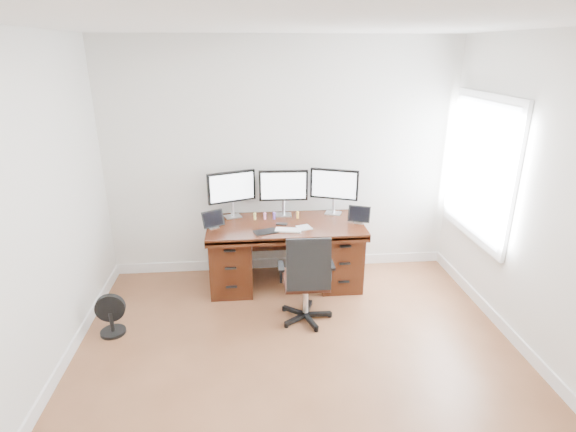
{
  "coord_description": "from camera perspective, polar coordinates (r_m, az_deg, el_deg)",
  "views": [
    {
      "loc": [
        -0.39,
        -2.76,
        2.54
      ],
      "look_at": [
        0.0,
        1.5,
        0.95
      ],
      "focal_mm": 28.0,
      "sensor_mm": 36.0,
      "label": 1
    }
  ],
  "objects": [
    {
      "name": "ground",
      "position": [
        3.78,
        2.23,
        -21.96
      ],
      "size": [
        4.5,
        4.5,
        0.0
      ],
      "primitive_type": "plane",
      "color": "brown",
      "rests_on": "ground"
    },
    {
      "name": "back_wall",
      "position": [
        5.17,
        -0.76,
        7.06
      ],
      "size": [
        4.0,
        0.1,
        2.7
      ],
      "primitive_type": "cube",
      "color": "white",
      "rests_on": "ground"
    },
    {
      "name": "right_wall",
      "position": [
        3.92,
        32.7,
        -0.62
      ],
      "size": [
        0.1,
        4.5,
        2.7
      ],
      "color": "white",
      "rests_on": "ground"
    },
    {
      "name": "desk",
      "position": [
        5.08,
        -0.34,
        -4.5
      ],
      "size": [
        1.7,
        0.8,
        0.75
      ],
      "color": "#38160B",
      "rests_on": "ground"
    },
    {
      "name": "office_chair",
      "position": [
        4.44,
        2.33,
        -9.77
      ],
      "size": [
        0.54,
        0.51,
        0.94
      ],
      "rotation": [
        0.0,
        0.0,
        -0.01
      ],
      "color": "black",
      "rests_on": "ground"
    },
    {
      "name": "floor_fan",
      "position": [
        4.63,
        -21.6,
        -11.67
      ],
      "size": [
        0.28,
        0.24,
        0.4
      ],
      "rotation": [
        0.0,
        0.0,
        0.09
      ],
      "color": "black",
      "rests_on": "ground"
    },
    {
      "name": "monitor_left",
      "position": [
        5.05,
        -7.17,
        3.48
      ],
      "size": [
        0.53,
        0.22,
        0.53
      ],
      "rotation": [
        0.0,
        0.0,
        0.35
      ],
      "color": "silver",
      "rests_on": "desk"
    },
    {
      "name": "monitor_center",
      "position": [
        5.06,
        -0.59,
        3.68
      ],
      "size": [
        0.55,
        0.14,
        0.53
      ],
      "rotation": [
        0.0,
        0.0,
        -0.03
      ],
      "color": "silver",
      "rests_on": "desk"
    },
    {
      "name": "monitor_right",
      "position": [
        5.14,
        5.88,
        3.83
      ],
      "size": [
        0.53,
        0.23,
        0.53
      ],
      "rotation": [
        0.0,
        0.0,
        -0.37
      ],
      "color": "silver",
      "rests_on": "desk"
    },
    {
      "name": "tablet_left",
      "position": [
        4.84,
        -9.49,
        -0.54
      ],
      "size": [
        0.24,
        0.17,
        0.19
      ],
      "rotation": [
        0.0,
        0.0,
        0.5
      ],
      "color": "silver",
      "rests_on": "desk"
    },
    {
      "name": "tablet_right",
      "position": [
        4.97,
        9.04,
        0.06
      ],
      "size": [
        0.25,
        0.15,
        0.19
      ],
      "rotation": [
        0.0,
        0.0,
        -0.37
      ],
      "color": "silver",
      "rests_on": "desk"
    },
    {
      "name": "keyboard",
      "position": [
        4.72,
        0.03,
        -1.79
      ],
      "size": [
        0.29,
        0.17,
        0.01
      ],
      "primitive_type": "cube",
      "rotation": [
        0.0,
        0.0,
        -0.2
      ],
      "color": "silver",
      "rests_on": "desk"
    },
    {
      "name": "trackpad",
      "position": [
        4.8,
        2.06,
        -1.47
      ],
      "size": [
        0.18,
        0.18,
        0.01
      ],
      "primitive_type": "cube",
      "rotation": [
        0.0,
        0.0,
        0.3
      ],
      "color": "silver",
      "rests_on": "desk"
    },
    {
      "name": "drawing_tablet",
      "position": [
        4.69,
        -2.86,
        -2.0
      ],
      "size": [
        0.27,
        0.21,
        0.01
      ],
      "primitive_type": "cube",
      "rotation": [
        0.0,
        0.0,
        0.3
      ],
      "color": "black",
      "rests_on": "desk"
    },
    {
      "name": "phone",
      "position": [
        4.9,
        -0.82,
        -1.01
      ],
      "size": [
        0.13,
        0.09,
        0.01
      ],
      "primitive_type": "cube",
      "rotation": [
        0.0,
        0.0,
        -0.23
      ],
      "color": "black",
      "rests_on": "desk"
    },
    {
      "name": "figurine_yellow",
      "position": [
        5.03,
        -4.24,
        0.03
      ],
      "size": [
        0.03,
        0.03,
        0.08
      ],
      "color": "#CFC55F",
      "rests_on": "desk"
    },
    {
      "name": "figurine_pink",
      "position": [
        5.03,
        -2.96,
        0.07
      ],
      "size": [
        0.03,
        0.03,
        0.08
      ],
      "color": "pink",
      "rests_on": "desk"
    },
    {
      "name": "figurine_purple",
      "position": [
        5.03,
        -1.77,
        0.1
      ],
      "size": [
        0.03,
        0.03,
        0.08
      ],
      "color": "#8453D5",
      "rests_on": "desk"
    },
    {
      "name": "figurine_orange",
      "position": [
        5.05,
        1.22,
        0.2
      ],
      "size": [
        0.03,
        0.03,
        0.08
      ],
      "color": "yellow",
      "rests_on": "desk"
    }
  ]
}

